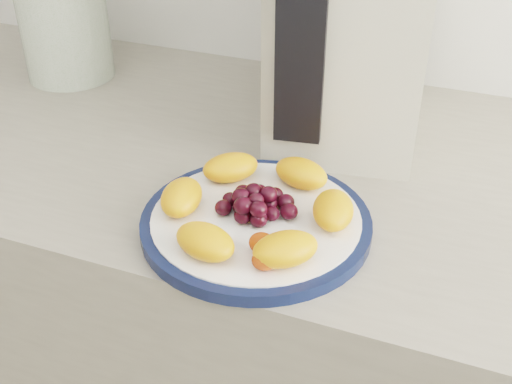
% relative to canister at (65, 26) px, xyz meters
% --- Properties ---
extents(counter, '(3.50, 0.60, 0.90)m').
position_rel_canister_xyz_m(counter, '(0.35, -0.12, -0.54)').
color(counter, gray).
rests_on(counter, floor).
extents(cabinet_face, '(3.48, 0.58, 0.84)m').
position_rel_canister_xyz_m(cabinet_face, '(0.35, -0.12, -0.57)').
color(cabinet_face, '#8A7350').
rests_on(cabinet_face, floor).
extents(plate_rim, '(0.26, 0.26, 0.01)m').
position_rel_canister_xyz_m(plate_rim, '(0.46, -0.30, -0.08)').
color(plate_rim, '#101B3E').
rests_on(plate_rim, counter).
extents(plate_face, '(0.24, 0.24, 0.02)m').
position_rel_canister_xyz_m(plate_face, '(0.46, -0.30, -0.08)').
color(plate_face, white).
rests_on(plate_face, counter).
extents(canister, '(0.16, 0.16, 0.17)m').
position_rel_canister_xyz_m(canister, '(0.00, 0.00, 0.00)').
color(canister, '#305B18').
rests_on(canister, counter).
extents(appliance_body, '(0.23, 0.30, 0.34)m').
position_rel_canister_xyz_m(appliance_body, '(0.49, -0.02, 0.08)').
color(appliance_body, '#BDB8A5').
rests_on(appliance_body, counter).
extents(appliance_panel, '(0.06, 0.03, 0.25)m').
position_rel_canister_xyz_m(appliance_panel, '(0.46, -0.16, 0.09)').
color(appliance_panel, black).
rests_on(appliance_panel, appliance_body).
extents(fruit_plate, '(0.23, 0.23, 0.03)m').
position_rel_canister_xyz_m(fruit_plate, '(0.46, -0.30, -0.05)').
color(fruit_plate, orange).
rests_on(fruit_plate, plate_face).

